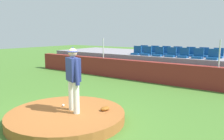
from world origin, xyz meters
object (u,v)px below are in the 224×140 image
at_px(stadium_chair_6, 213,56).
at_px(fielding_glove, 105,109).
at_px(pitcher, 73,75).
at_px(stadium_chair_2, 158,53).
at_px(stadium_chair_3, 171,54).
at_px(stadium_chair_4, 184,55).
at_px(stadium_chair_9, 166,52).
at_px(stadium_chair_10, 177,53).
at_px(stadium_chair_11, 190,53).
at_px(stadium_chair_13, 218,55).
at_px(stadium_chair_0, 137,52).
at_px(stadium_chair_7, 143,51).
at_px(stadium_chair_8, 154,52).
at_px(stadium_chair_1, 147,53).
at_px(baseball, 63,105).
at_px(stadium_chair_12, 203,54).
at_px(stadium_chair_5, 198,55).

bearing_deg(stadium_chair_6, fielding_glove, 79.09).
bearing_deg(fielding_glove, pitcher, -41.58).
bearing_deg(stadium_chair_2, stadium_chair_3, -177.77).
bearing_deg(stadium_chair_4, stadium_chair_2, 1.41).
relative_size(pitcher, stadium_chair_9, 3.61).
height_order(stadium_chair_10, stadium_chair_11, same).
distance_m(stadium_chair_11, stadium_chair_13, 1.40).
relative_size(stadium_chair_0, stadium_chair_13, 1.00).
bearing_deg(stadium_chair_7, stadium_chair_13, -179.74).
height_order(fielding_glove, stadium_chair_2, stadium_chair_2).
distance_m(stadium_chair_4, stadium_chair_10, 1.13).
height_order(stadium_chair_3, stadium_chair_8, same).
relative_size(stadium_chair_1, stadium_chair_6, 1.00).
distance_m(baseball, stadium_chair_4, 7.31).
bearing_deg(stadium_chair_1, stadium_chair_0, -3.45).
height_order(stadium_chair_1, stadium_chair_3, same).
relative_size(fielding_glove, stadium_chair_12, 0.60).
bearing_deg(baseball, stadium_chair_4, 81.28).
relative_size(pitcher, stadium_chair_10, 3.61).
bearing_deg(stadium_chair_6, stadium_chair_10, -23.79).
relative_size(stadium_chair_5, stadium_chair_11, 1.00).
xyz_separation_m(stadium_chair_6, stadium_chair_12, (-0.70, 0.95, 0.00)).
xyz_separation_m(stadium_chair_6, stadium_chair_10, (-2.10, 0.93, 0.00)).
bearing_deg(stadium_chair_11, stadium_chair_1, 23.68).
bearing_deg(stadium_chair_4, stadium_chair_10, -52.60).
xyz_separation_m(stadium_chair_2, stadium_chair_9, (0.02, 0.93, 0.00)).
xyz_separation_m(pitcher, stadium_chair_1, (-1.58, 7.26, 0.04)).
height_order(fielding_glove, stadium_chair_6, stadium_chair_6).
height_order(stadium_chair_7, stadium_chair_13, same).
bearing_deg(stadium_chair_13, stadium_chair_9, 0.53).
bearing_deg(stadium_chair_12, stadium_chair_1, 18.38).
xyz_separation_m(stadium_chair_7, stadium_chair_9, (1.45, -0.01, 0.00)).
distance_m(stadium_chair_6, stadium_chair_7, 4.32).
height_order(stadium_chair_6, stadium_chair_8, same).
relative_size(stadium_chair_7, stadium_chair_13, 1.00).
bearing_deg(stadium_chair_7, stadium_chair_12, -179.73).
xyz_separation_m(stadium_chair_1, stadium_chair_8, (0.03, 0.89, 0.00)).
height_order(stadium_chair_2, stadium_chair_6, same).
height_order(stadium_chair_8, stadium_chair_11, same).
bearing_deg(baseball, stadium_chair_6, 70.52).
bearing_deg(stadium_chair_0, stadium_chair_5, 179.90).
distance_m(fielding_glove, stadium_chair_4, 6.78).
xyz_separation_m(fielding_glove, stadium_chair_3, (-0.81, 6.69, 1.03)).
bearing_deg(stadium_chair_7, fielding_glove, 111.14).
height_order(fielding_glove, stadium_chair_3, stadium_chair_3).
relative_size(stadium_chair_2, stadium_chair_7, 1.00).
bearing_deg(stadium_chair_0, stadium_chair_11, -162.33).
height_order(stadium_chair_9, stadium_chair_10, same).
relative_size(pitcher, stadium_chair_7, 3.61).
height_order(stadium_chair_5, stadium_chair_10, same).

